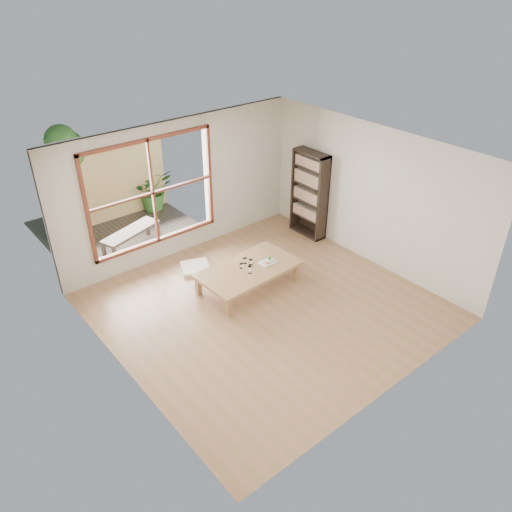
{
  "coord_description": "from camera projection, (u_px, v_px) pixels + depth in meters",
  "views": [
    {
      "loc": [
        -4.38,
        -5.09,
        5.05
      ],
      "look_at": [
        0.33,
        0.64,
        0.55
      ],
      "focal_mm": 35.0,
      "sensor_mm": 36.0,
      "label": 1
    }
  ],
  "objects": [
    {
      "name": "garden_bench",
      "position": [
        131.0,
        233.0,
        9.77
      ],
      "size": [
        1.33,
        0.75,
        0.4
      ],
      "rotation": [
        0.0,
        0.0,
        0.32
      ],
      "color": "black",
      "rests_on": "deck"
    },
    {
      "name": "shrub_left",
      "position": [
        69.0,
        217.0,
        9.96
      ],
      "size": [
        0.6,
        0.5,
        1.05
      ],
      "primitive_type": "imported",
      "rotation": [
        0.0,
        0.0,
        -0.05
      ],
      "color": "#306324",
      "rests_on": "deck"
    },
    {
      "name": "ground",
      "position": [
        265.0,
        306.0,
        8.36
      ],
      "size": [
        5.0,
        5.0,
        0.0
      ],
      "primitive_type": "plane",
      "color": "#AA7755",
      "rests_on": "ground"
    },
    {
      "name": "glass_short",
      "position": [
        245.0,
        261.0,
        8.77
      ],
      "size": [
        0.08,
        0.08,
        0.1
      ],
      "primitive_type": "cylinder",
      "color": "silver",
      "rests_on": "low_table"
    },
    {
      "name": "bookshelf",
      "position": [
        309.0,
        194.0,
        10.08
      ],
      "size": [
        0.28,
        0.8,
        1.78
      ],
      "primitive_type": "cube",
      "color": "black",
      "rests_on": "ground"
    },
    {
      "name": "food_tray",
      "position": [
        268.0,
        261.0,
        8.8
      ],
      "size": [
        0.31,
        0.23,
        0.09
      ],
      "rotation": [
        0.0,
        0.0,
        -0.07
      ],
      "color": "white",
      "rests_on": "low_table"
    },
    {
      "name": "floor_cushion",
      "position": [
        195.0,
        268.0,
        9.31
      ],
      "size": [
        0.66,
        0.66,
        0.07
      ],
      "primitive_type": "cube",
      "rotation": [
        0.0,
        0.0,
        -0.39
      ],
      "color": "beige",
      "rests_on": "ground"
    },
    {
      "name": "glass_small",
      "position": [
        241.0,
        266.0,
        8.63
      ],
      "size": [
        0.07,
        0.07,
        0.08
      ],
      "primitive_type": "cylinder",
      "color": "silver",
      "rests_on": "low_table"
    },
    {
      "name": "bamboo_fence",
      "position": [
        105.0,
        182.0,
        10.58
      ],
      "size": [
        2.8,
        0.06,
        1.8
      ],
      "primitive_type": "cube",
      "color": "tan",
      "rests_on": "ground"
    },
    {
      "name": "glass_tall",
      "position": [
        250.0,
        270.0,
        8.48
      ],
      "size": [
        0.07,
        0.07,
        0.13
      ],
      "primitive_type": "cylinder",
      "color": "silver",
      "rests_on": "low_table"
    },
    {
      "name": "glass_mid",
      "position": [
        251.0,
        262.0,
        8.73
      ],
      "size": [
        0.07,
        0.07,
        0.1
      ],
      "primitive_type": "cylinder",
      "color": "silver",
      "rests_on": "low_table"
    },
    {
      "name": "deck",
      "position": [
        133.0,
        237.0,
        10.39
      ],
      "size": [
        2.8,
        2.0,
        0.05
      ],
      "primitive_type": "cube",
      "color": "#312924",
      "rests_on": "ground"
    },
    {
      "name": "shrub_right",
      "position": [
        153.0,
        190.0,
        11.24
      ],
      "size": [
        0.87,
        0.76,
        0.95
      ],
      "primitive_type": "imported",
      "rotation": [
        0.0,
        0.0,
        -0.03
      ],
      "color": "#306324",
      "rests_on": "deck"
    },
    {
      "name": "low_table",
      "position": [
        248.0,
        270.0,
        8.68
      ],
      "size": [
        1.8,
        1.06,
        0.38
      ],
      "rotation": [
        0.0,
        0.0,
        0.04
      ],
      "color": "#A67C50",
      "rests_on": "ground"
    },
    {
      "name": "garden_tree",
      "position": [
        61.0,
        153.0,
        10.03
      ],
      "size": [
        1.04,
        0.85,
        2.22
      ],
      "color": "#4C3D2D",
      "rests_on": "ground"
    }
  ]
}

